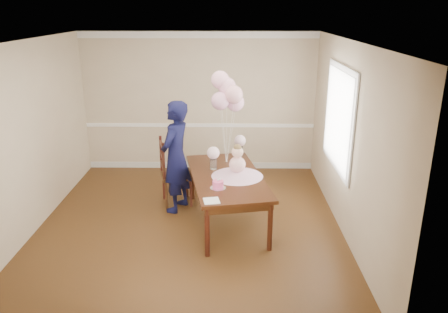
% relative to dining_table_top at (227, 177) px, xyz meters
% --- Properties ---
extents(floor, '(4.50, 5.00, 0.00)m').
position_rel_dining_table_top_xyz_m(floor, '(-0.55, -0.16, -0.73)').
color(floor, '#37200D').
rests_on(floor, ground).
extents(ceiling, '(4.50, 5.00, 0.02)m').
position_rel_dining_table_top_xyz_m(ceiling, '(-0.55, -0.16, 1.97)').
color(ceiling, white).
rests_on(ceiling, wall_back).
extents(wall_back, '(4.50, 0.02, 2.70)m').
position_rel_dining_table_top_xyz_m(wall_back, '(-0.55, 2.34, 0.62)').
color(wall_back, tan).
rests_on(wall_back, floor).
extents(wall_front, '(4.50, 0.02, 2.70)m').
position_rel_dining_table_top_xyz_m(wall_front, '(-0.55, -2.66, 0.62)').
color(wall_front, tan).
rests_on(wall_front, floor).
extents(wall_left, '(0.02, 5.00, 2.70)m').
position_rel_dining_table_top_xyz_m(wall_left, '(-2.80, -0.16, 0.62)').
color(wall_left, tan).
rests_on(wall_left, floor).
extents(wall_right, '(0.02, 5.00, 2.70)m').
position_rel_dining_table_top_xyz_m(wall_right, '(1.70, -0.16, 0.62)').
color(wall_right, tan).
rests_on(wall_right, floor).
extents(chair_rail_trim, '(4.50, 0.02, 0.07)m').
position_rel_dining_table_top_xyz_m(chair_rail_trim, '(-0.55, 2.33, 0.17)').
color(chair_rail_trim, white).
rests_on(chair_rail_trim, wall_back).
extents(crown_molding, '(4.50, 0.02, 0.12)m').
position_rel_dining_table_top_xyz_m(crown_molding, '(-0.55, 2.33, 1.90)').
color(crown_molding, white).
rests_on(crown_molding, wall_back).
extents(baseboard_trim, '(4.50, 0.02, 0.12)m').
position_rel_dining_table_top_xyz_m(baseboard_trim, '(-0.55, 2.33, -0.67)').
color(baseboard_trim, silver).
rests_on(baseboard_trim, floor).
extents(window_frame, '(0.02, 1.66, 1.56)m').
position_rel_dining_table_top_xyz_m(window_frame, '(1.67, 0.34, 0.82)').
color(window_frame, silver).
rests_on(window_frame, wall_right).
extents(window_blinds, '(0.01, 1.50, 1.40)m').
position_rel_dining_table_top_xyz_m(window_blinds, '(1.66, 0.34, 0.82)').
color(window_blinds, white).
rests_on(window_blinds, wall_right).
extents(dining_table_top, '(1.37, 2.17, 0.05)m').
position_rel_dining_table_top_xyz_m(dining_table_top, '(0.00, 0.00, 0.00)').
color(dining_table_top, black).
rests_on(dining_table_top, table_leg_fl).
extents(table_apron, '(1.25, 2.05, 0.10)m').
position_rel_dining_table_top_xyz_m(table_apron, '(0.00, 0.00, -0.08)').
color(table_apron, black).
rests_on(table_apron, table_leg_fl).
extents(table_leg_fl, '(0.08, 0.08, 0.70)m').
position_rel_dining_table_top_xyz_m(table_leg_fl, '(-0.24, -0.99, -0.38)').
color(table_leg_fl, black).
rests_on(table_leg_fl, floor).
extents(table_leg_fr, '(0.08, 0.08, 0.70)m').
position_rel_dining_table_top_xyz_m(table_leg_fr, '(0.59, -0.83, -0.38)').
color(table_leg_fr, black).
rests_on(table_leg_fr, floor).
extents(table_leg_bl, '(0.08, 0.08, 0.70)m').
position_rel_dining_table_top_xyz_m(table_leg_bl, '(-0.59, 0.83, -0.38)').
color(table_leg_bl, black).
rests_on(table_leg_bl, floor).
extents(table_leg_br, '(0.08, 0.08, 0.70)m').
position_rel_dining_table_top_xyz_m(table_leg_br, '(0.24, 0.99, -0.38)').
color(table_leg_br, black).
rests_on(table_leg_br, floor).
extents(baby_skirt, '(0.90, 0.90, 0.10)m').
position_rel_dining_table_top_xyz_m(baby_skirt, '(0.16, -0.02, 0.08)').
color(baby_skirt, '#DDA2C5').
rests_on(baby_skirt, dining_table_top).
extents(baby_torso, '(0.24, 0.24, 0.24)m').
position_rel_dining_table_top_xyz_m(baby_torso, '(0.16, -0.02, 0.21)').
color(baby_torso, '#F49AC1').
rests_on(baby_torso, baby_skirt).
extents(baby_head, '(0.17, 0.17, 0.17)m').
position_rel_dining_table_top_xyz_m(baby_head, '(0.16, -0.02, 0.40)').
color(baby_head, beige).
rests_on(baby_head, baby_torso).
extents(baby_hair, '(0.12, 0.12, 0.12)m').
position_rel_dining_table_top_xyz_m(baby_hair, '(0.16, -0.02, 0.46)').
color(baby_hair, brown).
rests_on(baby_hair, baby_head).
extents(cake_platter, '(0.26, 0.26, 0.01)m').
position_rel_dining_table_top_xyz_m(cake_platter, '(-0.11, -0.48, 0.03)').
color(cake_platter, silver).
rests_on(cake_platter, dining_table_top).
extents(birthday_cake, '(0.18, 0.18, 0.10)m').
position_rel_dining_table_top_xyz_m(birthday_cake, '(-0.11, -0.48, 0.08)').
color(birthday_cake, '#EE4B8A').
rests_on(birthday_cake, cake_platter).
extents(cake_flower_a, '(0.03, 0.03, 0.03)m').
position_rel_dining_table_top_xyz_m(cake_flower_a, '(-0.11, -0.48, 0.15)').
color(cake_flower_a, silver).
rests_on(cake_flower_a, birthday_cake).
extents(cake_flower_b, '(0.03, 0.03, 0.03)m').
position_rel_dining_table_top_xyz_m(cake_flower_b, '(-0.09, -0.46, 0.15)').
color(cake_flower_b, silver).
rests_on(cake_flower_b, birthday_cake).
extents(rose_vase_near, '(0.12, 0.12, 0.16)m').
position_rel_dining_table_top_xyz_m(rose_vase_near, '(-0.21, 0.27, 0.11)').
color(rose_vase_near, silver).
rests_on(rose_vase_near, dining_table_top).
extents(roses_near, '(0.19, 0.19, 0.19)m').
position_rel_dining_table_top_xyz_m(roses_near, '(-0.21, 0.27, 0.29)').
color(roses_near, '#F5CED6').
rests_on(roses_near, rose_vase_near).
extents(rose_vase_far, '(0.12, 0.12, 0.16)m').
position_rel_dining_table_top_xyz_m(rose_vase_far, '(0.22, 0.91, 0.11)').
color(rose_vase_far, silver).
rests_on(rose_vase_far, dining_table_top).
extents(roses_far, '(0.19, 0.19, 0.19)m').
position_rel_dining_table_top_xyz_m(roses_far, '(0.22, 0.91, 0.29)').
color(roses_far, beige).
rests_on(roses_far, rose_vase_far).
extents(napkin, '(0.24, 0.24, 0.01)m').
position_rel_dining_table_top_xyz_m(napkin, '(-0.19, -0.91, 0.03)').
color(napkin, white).
rests_on(napkin, dining_table_top).
extents(balloon_weight, '(0.05, 0.05, 0.02)m').
position_rel_dining_table_top_xyz_m(balloon_weight, '(-0.01, 0.56, 0.04)').
color(balloon_weight, silver).
rests_on(balloon_weight, dining_table_top).
extents(balloon_a, '(0.28, 0.28, 0.28)m').
position_rel_dining_table_top_xyz_m(balloon_a, '(-0.10, 0.54, 1.03)').
color(balloon_a, '#E9A5C8').
rests_on(balloon_a, balloon_ribbon_a).
extents(balloon_b, '(0.28, 0.28, 0.28)m').
position_rel_dining_table_top_xyz_m(balloon_b, '(0.10, 0.53, 1.13)').
color(balloon_b, '#F0AAB7').
rests_on(balloon_b, balloon_ribbon_b).
extents(balloon_c, '(0.28, 0.28, 0.28)m').
position_rel_dining_table_top_xyz_m(balloon_c, '(-0.00, 0.67, 1.23)').
color(balloon_c, '#F2ACC6').
rests_on(balloon_c, balloon_ribbon_c).
extents(balloon_d, '(0.28, 0.28, 0.28)m').
position_rel_dining_table_top_xyz_m(balloon_d, '(-0.11, 0.67, 1.33)').
color(balloon_d, '#FFB4D0').
rests_on(balloon_d, balloon_ribbon_d).
extents(balloon_e, '(0.28, 0.28, 0.28)m').
position_rel_dining_table_top_xyz_m(balloon_e, '(0.13, 0.67, 0.98)').
color(balloon_e, '#FDB3D6').
rests_on(balloon_e, balloon_ribbon_e).
extents(balloon_ribbon_a, '(0.09, 0.02, 0.84)m').
position_rel_dining_table_top_xyz_m(balloon_ribbon_a, '(-0.05, 0.55, 0.46)').
color(balloon_ribbon_a, silver).
rests_on(balloon_ribbon_a, balloon_weight).
extents(balloon_ribbon_b, '(0.11, 0.03, 0.94)m').
position_rel_dining_table_top_xyz_m(balloon_ribbon_b, '(0.05, 0.55, 0.51)').
color(balloon_ribbon_b, white).
rests_on(balloon_ribbon_b, balloon_weight).
extents(balloon_ribbon_c, '(0.01, 0.10, 1.04)m').
position_rel_dining_table_top_xyz_m(balloon_ribbon_c, '(-0.00, 0.61, 0.56)').
color(balloon_ribbon_c, silver).
rests_on(balloon_ribbon_c, balloon_weight).
extents(balloon_ribbon_d, '(0.10, 0.09, 1.14)m').
position_rel_dining_table_top_xyz_m(balloon_ribbon_d, '(-0.06, 0.61, 0.61)').
color(balloon_ribbon_d, white).
rests_on(balloon_ribbon_d, balloon_weight).
extents(balloon_ribbon_e, '(0.13, 0.10, 0.78)m').
position_rel_dining_table_top_xyz_m(balloon_ribbon_e, '(0.06, 0.62, 0.43)').
color(balloon_ribbon_e, white).
rests_on(balloon_ribbon_e, balloon_weight).
extents(dining_chair_seat, '(0.59, 0.59, 0.06)m').
position_rel_dining_table_top_xyz_m(dining_chair_seat, '(-0.83, 0.66, -0.23)').
color(dining_chair_seat, '#331D0E').
rests_on(dining_chair_seat, chair_leg_fl).
extents(chair_leg_fl, '(0.05, 0.05, 0.47)m').
position_rel_dining_table_top_xyz_m(chair_leg_fl, '(-0.97, 0.42, -0.49)').
color(chair_leg_fl, '#391F0F').
rests_on(chair_leg_fl, floor).
extents(chair_leg_fr, '(0.05, 0.05, 0.47)m').
position_rel_dining_table_top_xyz_m(chair_leg_fr, '(-0.59, 0.52, -0.49)').
color(chair_leg_fr, '#39170F').
rests_on(chair_leg_fr, floor).
extents(chair_leg_bl, '(0.05, 0.05, 0.47)m').
position_rel_dining_table_top_xyz_m(chair_leg_bl, '(-1.07, 0.80, -0.49)').
color(chair_leg_bl, '#38120F').
rests_on(chair_leg_bl, floor).
extents(chair_leg_br, '(0.05, 0.05, 0.47)m').
position_rel_dining_table_top_xyz_m(chair_leg_br, '(-0.69, 0.90, -0.49)').
color(chair_leg_br, '#34160E').
rests_on(chair_leg_br, floor).
extents(chair_back_post_l, '(0.05, 0.05, 0.62)m').
position_rel_dining_table_top_xyz_m(chair_back_post_l, '(-0.99, 0.41, 0.09)').
color(chair_back_post_l, '#35150E').
rests_on(chair_back_post_l, dining_chair_seat).
extents(chair_back_post_r, '(0.05, 0.05, 0.62)m').
position_rel_dining_table_top_xyz_m(chair_back_post_r, '(-1.09, 0.80, 0.09)').
color(chair_back_post_r, '#35110E').
rests_on(chair_back_post_r, dining_chair_seat).
extents(chair_slat_low, '(0.14, 0.44, 0.06)m').
position_rel_dining_table_top_xyz_m(chair_slat_low, '(-1.04, 0.61, -0.05)').
color(chair_slat_low, '#321B0D').
rests_on(chair_slat_low, dining_chair_seat).
extents(chair_slat_mid, '(0.14, 0.44, 0.06)m').
position_rel_dining_table_top_xyz_m(chair_slat_mid, '(-1.04, 0.61, 0.13)').
color(chair_slat_mid, '#37160F').
rests_on(chair_slat_mid, dining_chair_seat).
extents(chair_slat_top, '(0.14, 0.44, 0.06)m').
position_rel_dining_table_top_xyz_m(chair_slat_top, '(-1.04, 0.61, 0.31)').
color(chair_slat_top, '#3E1C11').
rests_on(chair_slat_top, dining_chair_seat).
extents(woman, '(0.63, 0.76, 1.79)m').
position_rel_dining_table_top_xyz_m(woman, '(-0.80, 0.43, 0.16)').
color(woman, black).
rests_on(woman, floor).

